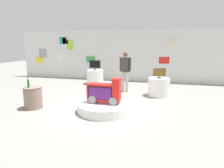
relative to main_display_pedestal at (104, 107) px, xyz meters
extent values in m
plane|color=gray|center=(-0.32, 0.38, -0.13)|extent=(30.00, 30.00, 0.00)
cube|color=silver|center=(-0.32, 5.19, 1.27)|extent=(12.87, 0.10, 2.80)
cube|color=red|center=(1.81, 5.13, 1.06)|extent=(0.53, 0.02, 0.35)
cube|color=pink|center=(-3.89, 5.13, 2.10)|extent=(0.36, 0.02, 0.35)
cube|color=white|center=(-4.30, 5.13, 1.11)|extent=(0.38, 0.02, 0.45)
cube|color=green|center=(-2.33, 5.13, 1.03)|extent=(0.53, 0.02, 0.35)
cube|color=beige|center=(2.12, 5.13, 2.02)|extent=(0.44, 0.02, 0.42)
cube|color=#9ECC33|center=(-3.63, 5.13, 1.86)|extent=(0.39, 0.02, 0.54)
cube|color=teal|center=(-4.05, 5.13, 2.11)|extent=(0.44, 0.02, 0.41)
cube|color=yellow|center=(-5.73, 5.13, 0.92)|extent=(0.55, 0.02, 0.37)
cube|color=gray|center=(-5.47, 5.13, 1.35)|extent=(0.50, 0.02, 0.51)
cylinder|color=white|center=(0.00, 0.00, 0.00)|extent=(1.63, 1.63, 0.27)
cylinder|color=gray|center=(-0.32, 0.00, 0.26)|extent=(0.25, 0.36, 0.24)
cylinder|color=gray|center=(0.32, 0.00, 0.26)|extent=(0.25, 0.36, 0.24)
cube|color=red|center=(0.00, 0.00, 0.47)|extent=(1.01, 0.32, 0.52)
cube|color=red|center=(0.39, -0.01, 0.82)|extent=(0.23, 0.31, 0.18)
cube|color=black|center=(-0.08, -0.16, 0.47)|extent=(0.73, 0.02, 0.40)
cube|color=#561E6B|center=(-0.08, -0.16, 0.47)|extent=(0.69, 0.03, 0.36)
cube|color=#B2B2B7|center=(0.00, 0.00, 0.76)|extent=(0.81, 0.04, 0.02)
cylinder|color=white|center=(-1.66, 3.94, 0.23)|extent=(0.86, 0.86, 0.72)
cylinder|color=black|center=(-1.66, 3.94, 0.60)|extent=(0.19, 0.19, 0.02)
cylinder|color=black|center=(-1.66, 3.94, 0.65)|extent=(0.04, 0.04, 0.09)
cube|color=black|center=(-1.66, 3.94, 0.89)|extent=(0.58, 0.08, 0.39)
cube|color=black|center=(-1.66, 3.92, 0.89)|extent=(0.53, 0.05, 0.36)
cylinder|color=white|center=(1.60, 2.28, 0.23)|extent=(0.85, 0.85, 0.72)
cylinder|color=black|center=(1.60, 2.28, 0.60)|extent=(0.20, 0.20, 0.02)
cylinder|color=black|center=(1.60, 2.28, 0.63)|extent=(0.04, 0.04, 0.05)
cube|color=black|center=(1.60, 2.28, 0.81)|extent=(0.46, 0.18, 0.31)
cube|color=brown|center=(1.59, 2.26, 0.81)|extent=(0.42, 0.15, 0.28)
cylinder|color=gray|center=(-2.31, -0.26, 0.22)|extent=(0.56, 0.56, 0.70)
cylinder|color=gray|center=(-2.31, -0.26, 0.56)|extent=(0.58, 0.58, 0.02)
cylinder|color=#195926|center=(-2.37, -0.35, 0.68)|extent=(0.06, 0.06, 0.23)
cylinder|color=#195926|center=(-2.37, -0.35, 0.84)|extent=(0.03, 0.03, 0.08)
cylinder|color=#B2ADA3|center=(0.25, 2.65, 0.30)|extent=(0.12, 0.12, 0.87)
cylinder|color=#B2ADA3|center=(0.06, 2.72, 0.30)|extent=(0.12, 0.12, 0.87)
cube|color=#38332D|center=(0.16, 2.68, 1.04)|extent=(0.43, 0.33, 0.62)
sphere|color=brown|center=(0.16, 2.68, 1.48)|extent=(0.20, 0.20, 0.20)
cylinder|color=#38332D|center=(0.38, 2.60, 1.07)|extent=(0.08, 0.08, 0.55)
cylinder|color=#38332D|center=(-0.07, 2.77, 1.07)|extent=(0.08, 0.08, 0.55)
camera|label=1|loc=(1.61, -5.36, 1.90)|focal=30.52mm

